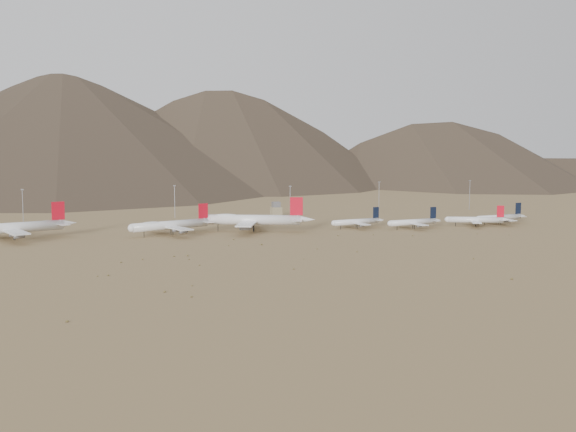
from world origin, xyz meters
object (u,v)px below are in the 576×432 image
object	(u,v)px
widebody_centre	(171,225)
widebody_east	(252,220)
narrowbody_b	(414,222)
widebody_west	(12,228)
control_tower	(276,210)
narrowbody_a	(357,222)

from	to	relation	value
widebody_centre	widebody_east	world-z (taller)	widebody_east
narrowbody_b	widebody_east	bearing A→B (deg)	162.72
widebody_west	control_tower	distance (m)	205.29
widebody_west	narrowbody_a	size ratio (longest dim) A/B	1.69
widebody_west	widebody_centre	bearing A→B (deg)	-20.64
control_tower	widebody_west	bearing A→B (deg)	-156.63
widebody_west	narrowbody_b	distance (m)	260.92
narrowbody_a	narrowbody_b	world-z (taller)	narrowbody_b
narrowbody_a	control_tower	distance (m)	91.65
widebody_west	widebody_east	distance (m)	150.04
narrowbody_b	control_tower	world-z (taller)	narrowbody_b
narrowbody_a	widebody_east	bearing A→B (deg)	166.76
narrowbody_a	narrowbody_b	size ratio (longest dim) A/B	0.97
widebody_centre	narrowbody_b	world-z (taller)	widebody_centre
narrowbody_a	widebody_west	bearing A→B (deg)	167.96
narrowbody_b	widebody_centre	bearing A→B (deg)	166.25
widebody_west	widebody_centre	distance (m)	95.90
widebody_centre	narrowbody_a	world-z (taller)	widebody_centre
narrowbody_a	narrowbody_b	xyz separation A→B (m)	(36.31, -13.74, 0.13)
widebody_centre	widebody_west	bearing A→B (deg)	156.64
widebody_centre	narrowbody_b	distance (m)	165.12
widebody_east	control_tower	size ratio (longest dim) A/B	6.19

